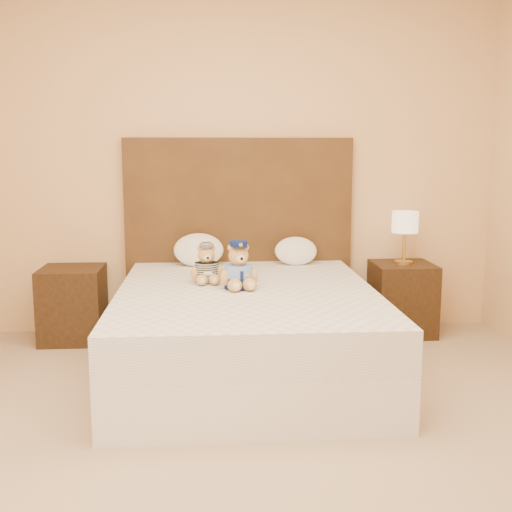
{
  "coord_description": "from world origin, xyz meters",
  "views": [
    {
      "loc": [
        -0.23,
        -2.73,
        1.42
      ],
      "look_at": [
        0.08,
        1.45,
        0.72
      ],
      "focal_mm": 45.0,
      "sensor_mm": 36.0,
      "label": 1
    }
  ],
  "objects_px": {
    "bed": "(247,331)",
    "nightstand_left": "(73,304)",
    "pillow_left": "(199,248)",
    "pillow_right": "(296,250)",
    "lamp": "(405,225)",
    "nightstand_right": "(402,299)",
    "teddy_prisoner": "(207,264)",
    "teddy_police": "(239,265)"
  },
  "relations": [
    {
      "from": "bed",
      "to": "nightstand_left",
      "type": "height_order",
      "value": "same"
    },
    {
      "from": "pillow_left",
      "to": "pillow_right",
      "type": "relative_size",
      "value": 1.16
    },
    {
      "from": "lamp",
      "to": "pillow_right",
      "type": "height_order",
      "value": "lamp"
    },
    {
      "from": "lamp",
      "to": "pillow_right",
      "type": "distance_m",
      "value": 0.85
    },
    {
      "from": "bed",
      "to": "nightstand_left",
      "type": "distance_m",
      "value": 1.48
    },
    {
      "from": "bed",
      "to": "nightstand_left",
      "type": "relative_size",
      "value": 3.64
    },
    {
      "from": "nightstand_right",
      "to": "lamp",
      "type": "distance_m",
      "value": 0.57
    },
    {
      "from": "bed",
      "to": "teddy_prisoner",
      "type": "bearing_deg",
      "value": 141.75
    },
    {
      "from": "nightstand_right",
      "to": "pillow_left",
      "type": "distance_m",
      "value": 1.61
    },
    {
      "from": "nightstand_right",
      "to": "teddy_prisoner",
      "type": "distance_m",
      "value": 1.67
    },
    {
      "from": "bed",
      "to": "pillow_right",
      "type": "xyz_separation_m",
      "value": [
        0.42,
        0.83,
        0.39
      ]
    },
    {
      "from": "lamp",
      "to": "teddy_police",
      "type": "relative_size",
      "value": 1.34
    },
    {
      "from": "lamp",
      "to": "teddy_prisoner",
      "type": "height_order",
      "value": "lamp"
    },
    {
      "from": "teddy_police",
      "to": "teddy_prisoner",
      "type": "bearing_deg",
      "value": 124.83
    },
    {
      "from": "bed",
      "to": "teddy_police",
      "type": "relative_size",
      "value": 6.69
    },
    {
      "from": "bed",
      "to": "pillow_left",
      "type": "relative_size",
      "value": 5.38
    },
    {
      "from": "pillow_right",
      "to": "pillow_left",
      "type": "bearing_deg",
      "value": 180.0
    },
    {
      "from": "nightstand_left",
      "to": "teddy_prisoner",
      "type": "xyz_separation_m",
      "value": [
        1.0,
        -0.6,
        0.4
      ]
    },
    {
      "from": "nightstand_right",
      "to": "pillow_left",
      "type": "height_order",
      "value": "pillow_left"
    },
    {
      "from": "nightstand_left",
      "to": "teddy_prisoner",
      "type": "relative_size",
      "value": 2.18
    },
    {
      "from": "lamp",
      "to": "teddy_prisoner",
      "type": "xyz_separation_m",
      "value": [
        -1.5,
        -0.6,
        -0.17
      ]
    },
    {
      "from": "teddy_prisoner",
      "to": "bed",
      "type": "bearing_deg",
      "value": -45.27
    },
    {
      "from": "bed",
      "to": "nightstand_left",
      "type": "bearing_deg",
      "value": 147.38
    },
    {
      "from": "nightstand_left",
      "to": "lamp",
      "type": "distance_m",
      "value": 2.56
    },
    {
      "from": "pillow_left",
      "to": "teddy_prisoner",
      "type": "bearing_deg",
      "value": -84.38
    },
    {
      "from": "teddy_police",
      "to": "pillow_left",
      "type": "bearing_deg",
      "value": 95.44
    },
    {
      "from": "bed",
      "to": "pillow_left",
      "type": "xyz_separation_m",
      "value": [
        -0.31,
        0.83,
        0.41
      ]
    },
    {
      "from": "nightstand_right",
      "to": "teddy_police",
      "type": "distance_m",
      "value": 1.58
    },
    {
      "from": "bed",
      "to": "nightstand_right",
      "type": "bearing_deg",
      "value": 32.62
    },
    {
      "from": "nightstand_right",
      "to": "lamp",
      "type": "xyz_separation_m",
      "value": [
        -0.0,
        0.0,
        0.57
      ]
    },
    {
      "from": "pillow_left",
      "to": "pillow_right",
      "type": "height_order",
      "value": "pillow_left"
    },
    {
      "from": "pillow_left",
      "to": "nightstand_left",
      "type": "bearing_deg",
      "value": -178.17
    },
    {
      "from": "nightstand_right",
      "to": "lamp",
      "type": "relative_size",
      "value": 1.38
    },
    {
      "from": "pillow_left",
      "to": "pillow_right",
      "type": "bearing_deg",
      "value": 0.0
    },
    {
      "from": "bed",
      "to": "pillow_right",
      "type": "height_order",
      "value": "pillow_right"
    },
    {
      "from": "lamp",
      "to": "teddy_police",
      "type": "bearing_deg",
      "value": -148.73
    },
    {
      "from": "teddy_police",
      "to": "nightstand_right",
      "type": "bearing_deg",
      "value": 18.95
    },
    {
      "from": "nightstand_left",
      "to": "pillow_right",
      "type": "height_order",
      "value": "pillow_right"
    },
    {
      "from": "nightstand_left",
      "to": "lamp",
      "type": "relative_size",
      "value": 1.38
    },
    {
      "from": "teddy_police",
      "to": "pillow_right",
      "type": "distance_m",
      "value": 0.95
    },
    {
      "from": "teddy_police",
      "to": "nightstand_left",
      "type": "bearing_deg",
      "value": 134.38
    },
    {
      "from": "bed",
      "to": "pillow_left",
      "type": "bearing_deg",
      "value": 110.58
    }
  ]
}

